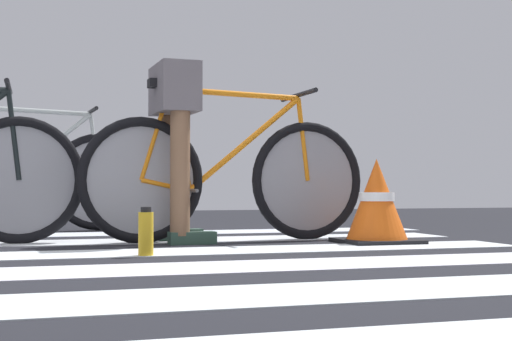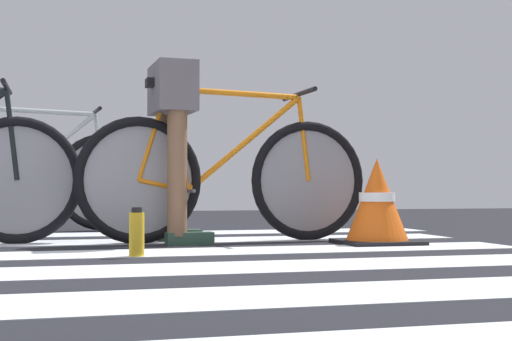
{
  "view_description": "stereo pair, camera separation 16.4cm",
  "coord_description": "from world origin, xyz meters",
  "px_view_note": "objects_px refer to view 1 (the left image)",
  "views": [
    {
      "loc": [
        -0.06,
        -3.15,
        0.33
      ],
      "look_at": [
        1.26,
        1.13,
        0.44
      ],
      "focal_mm": 52.1,
      "sensor_mm": 36.0,
      "label": 1
    },
    {
      "loc": [
        0.11,
        -3.15,
        0.33
      ],
      "look_at": [
        1.26,
        1.13,
        0.44
      ],
      "focal_mm": 52.1,
      "sensor_mm": 36.0,
      "label": 2
    }
  ],
  "objects_px": {
    "bicycle_1_of_3": "(227,176)",
    "traffic_cone": "(377,203)",
    "cyclist_1_of_3": "(175,127)",
    "water_bottle": "(146,233)",
    "bicycle_3_of_3": "(26,178)"
  },
  "relations": [
    {
      "from": "bicycle_1_of_3",
      "to": "cyclist_1_of_3",
      "type": "height_order",
      "value": "cyclist_1_of_3"
    },
    {
      "from": "cyclist_1_of_3",
      "to": "water_bottle",
      "type": "distance_m",
      "value": 1.0
    },
    {
      "from": "cyclist_1_of_3",
      "to": "bicycle_3_of_3",
      "type": "distance_m",
      "value": 1.61
    },
    {
      "from": "water_bottle",
      "to": "traffic_cone",
      "type": "distance_m",
      "value": 1.45
    },
    {
      "from": "bicycle_1_of_3",
      "to": "traffic_cone",
      "type": "bearing_deg",
      "value": -27.92
    },
    {
      "from": "bicycle_1_of_3",
      "to": "bicycle_3_of_3",
      "type": "relative_size",
      "value": 1.0
    },
    {
      "from": "bicycle_1_of_3",
      "to": "traffic_cone",
      "type": "xyz_separation_m",
      "value": [
        0.78,
        -0.37,
        -0.16
      ]
    },
    {
      "from": "cyclist_1_of_3",
      "to": "traffic_cone",
      "type": "height_order",
      "value": "cyclist_1_of_3"
    },
    {
      "from": "bicycle_1_of_3",
      "to": "cyclist_1_of_3",
      "type": "relative_size",
      "value": 1.7
    },
    {
      "from": "water_bottle",
      "to": "traffic_cone",
      "type": "bearing_deg",
      "value": 17.14
    },
    {
      "from": "bicycle_1_of_3",
      "to": "water_bottle",
      "type": "bearing_deg",
      "value": -129.35
    },
    {
      "from": "water_bottle",
      "to": "bicycle_1_of_3",
      "type": "bearing_deg",
      "value": 53.22
    },
    {
      "from": "bicycle_3_of_3",
      "to": "cyclist_1_of_3",
      "type": "bearing_deg",
      "value": -63.25
    },
    {
      "from": "cyclist_1_of_3",
      "to": "water_bottle",
      "type": "height_order",
      "value": "cyclist_1_of_3"
    },
    {
      "from": "cyclist_1_of_3",
      "to": "traffic_cone",
      "type": "distance_m",
      "value": 1.23
    }
  ]
}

